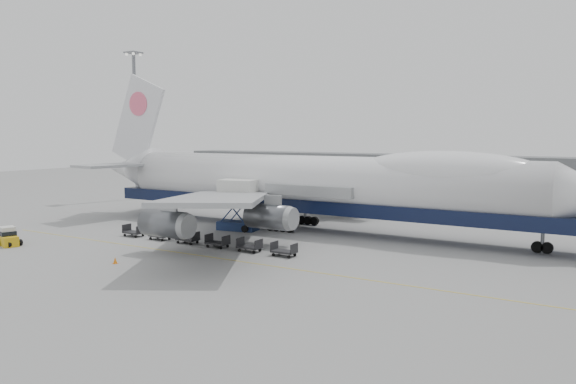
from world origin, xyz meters
The scene contains 14 objects.
ground centered at (0.00, 0.00, 0.00)m, with size 260.00×260.00×0.00m, color gray.
apron_line centered at (0.00, -6.00, 0.01)m, with size 60.00×0.15×0.01m, color gold.
hangar centered at (-10.00, 70.00, 3.50)m, with size 110.00×8.00×7.00m, color slate.
floodlight_mast centered at (-42.00, 24.00, 14.27)m, with size 2.40×2.40×25.43m.
airliner centered at (0.64, 12.00, 5.62)m, with size 67.00×55.30×19.98m.
catering_truck centered at (-7.89, 7.32, 3.43)m, with size 5.02×3.80×6.04m.
baggage_tug centered at (-22.64, -12.51, 0.87)m, with size 2.98×2.23×1.95m.
traffic_cone centered at (-6.94, -12.43, 0.28)m, with size 0.40×0.40×0.59m.
dolly_0 centered at (-15.47, -2.11, 0.53)m, with size 2.30×1.35×1.30m.
dolly_1 centered at (-11.50, -2.11, 0.53)m, with size 2.30×1.35×1.30m.
dolly_2 centered at (-7.54, -2.11, 0.53)m, with size 2.30×1.35×1.30m.
dolly_3 centered at (-3.57, -2.11, 0.53)m, with size 2.30×1.35×1.30m.
dolly_4 centered at (0.39, -2.11, 0.53)m, with size 2.30×1.35×1.30m.
dolly_5 centered at (4.36, -2.11, 0.53)m, with size 2.30×1.35×1.30m.
Camera 1 is at (31.50, -46.36, 11.55)m, focal length 35.00 mm.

